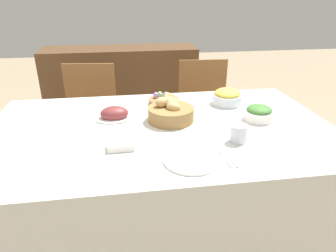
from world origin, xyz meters
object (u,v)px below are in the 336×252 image
chair_far_left (90,117)px  sideboard (122,92)px  pineapple_bowl (227,97)px  fork (157,163)px  dinner_plate (191,160)px  butter_dish (121,146)px  green_salad_bowl (259,113)px  spoon (231,157)px  bread_basket (171,112)px  ham_platter (114,114)px  chair_far_right (204,111)px  knife (225,158)px  egg_basket (164,100)px  drinking_cup (239,133)px

chair_far_left → sideboard: (0.27, 0.76, -0.04)m
pineapple_bowl → fork: bearing=-128.8°
dinner_plate → butter_dish: butter_dish is taller
green_salad_bowl → spoon: green_salad_bowl is taller
bread_basket → ham_platter: 0.33m
spoon → fork: bearing=-177.7°
fork → spoon: same height
green_salad_bowl → chair_far_right: bearing=95.0°
chair_far_right → pineapple_bowl: bearing=-88.0°
sideboard → knife: 2.08m
egg_basket → knife: (0.17, -0.73, -0.02)m
chair_far_right → drinking_cup: 1.16m
fork → bread_basket: bearing=71.6°
knife → pineapple_bowl: bearing=68.3°
chair_far_left → sideboard: bearing=76.8°
pineapple_bowl → drinking_cup: pineapple_bowl is taller
dinner_plate → egg_basket: bearing=91.7°
pineapple_bowl → dinner_plate: size_ratio=0.77×
chair_far_left → green_salad_bowl: (1.05, -0.86, 0.32)m
sideboard → green_salad_bowl: bearing=-64.5°
green_salad_bowl → knife: (-0.33, -0.39, -0.04)m
egg_basket → fork: (-0.13, -0.73, -0.02)m
chair_far_right → knife: 1.30m
chair_far_left → green_salad_bowl: 1.39m
dinner_plate → spoon: 0.18m
bread_basket → ham_platter: bearing=166.2°
pineapple_bowl → fork: 0.85m
chair_far_right → green_salad_bowl: 0.92m
ham_platter → pineapple_bowl: (0.72, 0.14, 0.02)m
egg_basket → pineapple_bowl: 0.41m
dinner_plate → spoon: size_ratio=1.47×
ham_platter → egg_basket: bearing=32.9°
chair_far_left → knife: (0.72, -1.25, 0.28)m
green_salad_bowl → spoon: size_ratio=0.97×
bread_basket → drinking_cup: 0.42m
egg_basket → spoon: 0.76m
spoon → dinner_plate: bearing=-177.7°
egg_basket → pineapple_bowl: bearing=-9.4°
spoon → butter_dish: (-0.48, 0.15, 0.01)m
bread_basket → butter_dish: bearing=-133.6°
sideboard → drinking_cup: (0.56, -1.86, 0.36)m
fork → spoon: (0.33, 0.00, 0.00)m
egg_basket → dinner_plate: bearing=-88.3°
green_salad_bowl → knife: green_salad_bowl is taller
bread_basket → dinner_plate: bearing=-87.4°
pineapple_bowl → fork: pineapple_bowl is taller
sideboard → drinking_cup: 1.98m
chair_far_right → spoon: (-0.22, -1.25, 0.28)m
ham_platter → green_salad_bowl: green_salad_bowl is taller
fork → spoon: bearing=-2.3°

